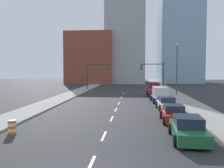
% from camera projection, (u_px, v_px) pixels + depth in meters
% --- Properties ---
extents(sidewalk_left, '(3.31, 97.28, 0.16)m').
position_uv_depth(sidewalk_left, '(88.00, 88.00, 58.78)').
color(sidewalk_left, gray).
rests_on(sidewalk_left, ground).
extents(sidewalk_right, '(3.31, 97.28, 0.16)m').
position_uv_depth(sidewalk_right, '(164.00, 88.00, 57.19)').
color(sidewalk_right, gray).
rests_on(sidewalk_right, ground).
extents(lane_stripe_at_2m, '(0.16, 2.40, 0.01)m').
position_uv_depth(lane_stripe_at_2m, '(91.00, 165.00, 11.62)').
color(lane_stripe_at_2m, beige).
rests_on(lane_stripe_at_2m, ground).
extents(lane_stripe_at_7m, '(0.16, 2.40, 0.01)m').
position_uv_depth(lane_stripe_at_7m, '(104.00, 136.00, 16.64)').
color(lane_stripe_at_7m, beige).
rests_on(lane_stripe_at_7m, ground).
extents(lane_stripe_at_13m, '(0.16, 2.40, 0.01)m').
position_uv_depth(lane_stripe_at_13m, '(112.00, 119.00, 22.41)').
color(lane_stripe_at_13m, beige).
rests_on(lane_stripe_at_13m, ground).
extents(lane_stripe_at_18m, '(0.16, 2.40, 0.01)m').
position_uv_depth(lane_stripe_at_18m, '(116.00, 110.00, 27.40)').
color(lane_stripe_at_18m, beige).
rests_on(lane_stripe_at_18m, ground).
extents(lane_stripe_at_23m, '(0.16, 2.40, 0.01)m').
position_uv_depth(lane_stripe_at_23m, '(119.00, 103.00, 32.56)').
color(lane_stripe_at_23m, beige).
rests_on(lane_stripe_at_23m, ground).
extents(lane_stripe_at_30m, '(0.16, 2.40, 0.01)m').
position_uv_depth(lane_stripe_at_30m, '(121.00, 97.00, 39.13)').
color(lane_stripe_at_30m, beige).
rests_on(lane_stripe_at_30m, ground).
extents(lane_stripe_at_36m, '(0.16, 2.40, 0.01)m').
position_uv_depth(lane_stripe_at_36m, '(123.00, 93.00, 45.88)').
color(lane_stripe_at_36m, beige).
rests_on(lane_stripe_at_36m, ground).
extents(building_brick_left, '(14.00, 16.00, 15.58)m').
position_uv_depth(building_brick_left, '(92.00, 59.00, 79.59)').
color(building_brick_left, brown).
rests_on(building_brick_left, ground).
extents(building_office_center, '(12.00, 20.00, 27.02)m').
position_uv_depth(building_office_center, '(126.00, 42.00, 82.27)').
color(building_office_center, '#A8A8AD').
rests_on(building_office_center, ground).
extents(building_glass_right, '(13.00, 20.00, 36.29)m').
position_uv_depth(building_glass_right, '(178.00, 29.00, 84.40)').
color(building_glass_right, '#8CADC6').
rests_on(building_glass_right, ground).
extents(traffic_signal_left, '(4.93, 0.35, 5.91)m').
position_uv_depth(traffic_signal_left, '(94.00, 72.00, 53.84)').
color(traffic_signal_left, '#38383D').
rests_on(traffic_signal_left, ground).
extents(traffic_signal_right, '(4.93, 0.35, 5.91)m').
position_uv_depth(traffic_signal_right, '(156.00, 72.00, 52.66)').
color(traffic_signal_right, '#38383D').
rests_on(traffic_signal_right, ground).
extents(traffic_barrel, '(0.56, 0.56, 0.95)m').
position_uv_depth(traffic_barrel, '(12.00, 127.00, 17.10)').
color(traffic_barrel, orange).
rests_on(traffic_barrel, ground).
extents(street_lamp, '(0.44, 0.44, 8.74)m').
position_uv_depth(street_lamp, '(177.00, 66.00, 41.60)').
color(street_lamp, '#4C4C51').
rests_on(street_lamp, ground).
extents(sedan_green, '(2.28, 4.83, 1.51)m').
position_uv_depth(sedan_green, '(188.00, 129.00, 15.65)').
color(sedan_green, '#1E6033').
rests_on(sedan_green, ground).
extents(sedan_red, '(2.10, 4.26, 1.43)m').
position_uv_depth(sedan_red, '(174.00, 114.00, 21.18)').
color(sedan_red, red).
rests_on(sedan_red, ground).
extents(sedan_white, '(2.20, 4.56, 1.41)m').
position_uv_depth(sedan_white, '(167.00, 104.00, 27.48)').
color(sedan_white, silver).
rests_on(sedan_white, ground).
extents(box_truck_navy, '(2.45, 5.60, 2.06)m').
position_uv_depth(box_truck_navy, '(160.00, 95.00, 33.74)').
color(box_truck_navy, '#141E47').
rests_on(box_truck_navy, ground).
extents(pickup_truck_maroon, '(2.33, 5.33, 2.25)m').
position_uv_depth(pickup_truck_maroon, '(154.00, 90.00, 41.57)').
color(pickup_truck_maroon, maroon).
rests_on(pickup_truck_maroon, ground).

